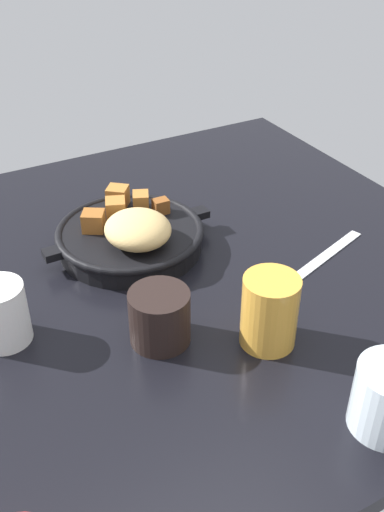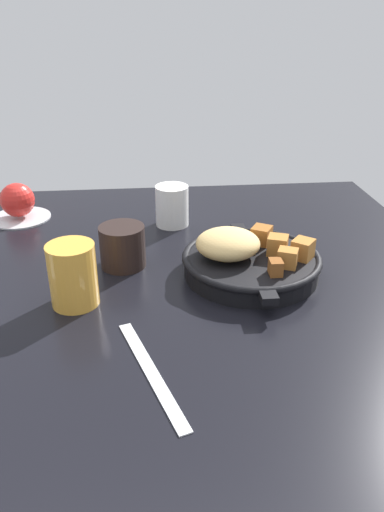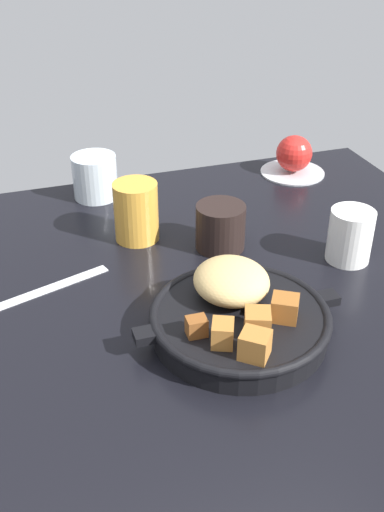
{
  "view_description": "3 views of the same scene",
  "coord_description": "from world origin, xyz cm",
  "px_view_note": "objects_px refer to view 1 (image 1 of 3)",
  "views": [
    {
      "loc": [
        30.26,
        64.3,
        50.96
      ],
      "look_at": [
        -2.7,
        4.15,
        4.27
      ],
      "focal_mm": 41.99,
      "sensor_mm": 36.0,
      "label": 1
    },
    {
      "loc": [
        -69.68,
        8.64,
        39.38
      ],
      "look_at": [
        -2.93,
        2.23,
        5.99
      ],
      "focal_mm": 35.17,
      "sensor_mm": 36.0,
      "label": 2
    },
    {
      "loc": [
        -22.71,
        -62.69,
        48.51
      ],
      "look_at": [
        -1.99,
        0.51,
        7.3
      ],
      "focal_mm": 42.51,
      "sensor_mm": 36.0,
      "label": 3
    }
  ],
  "objects_px": {
    "cast_iron_skillet": "(131,234)",
    "white_creamer_pitcher": "(1,314)",
    "coffee_mug_dark": "(160,317)",
    "butter_knife": "(319,260)",
    "juice_glass_amber": "(270,311)"
  },
  "relations": [
    {
      "from": "cast_iron_skillet",
      "to": "white_creamer_pitcher",
      "type": "distance_m",
      "value": 0.25
    },
    {
      "from": "coffee_mug_dark",
      "to": "white_creamer_pitcher",
      "type": "relative_size",
      "value": 0.94
    },
    {
      "from": "coffee_mug_dark",
      "to": "butter_knife",
      "type": "bearing_deg",
      "value": -172.03
    },
    {
      "from": "cast_iron_skillet",
      "to": "coffee_mug_dark",
      "type": "height_order",
      "value": "cast_iron_skillet"
    },
    {
      "from": "white_creamer_pitcher",
      "to": "butter_knife",
      "type": "bearing_deg",
      "value": 173.29
    },
    {
      "from": "butter_knife",
      "to": "coffee_mug_dark",
      "type": "height_order",
      "value": "coffee_mug_dark"
    },
    {
      "from": "coffee_mug_dark",
      "to": "juice_glass_amber",
      "type": "distance_m",
      "value": 0.13
    },
    {
      "from": "butter_knife",
      "to": "juice_glass_amber",
      "type": "relative_size",
      "value": 2.28
    },
    {
      "from": "coffee_mug_dark",
      "to": "juice_glass_amber",
      "type": "bearing_deg",
      "value": 149.83
    },
    {
      "from": "cast_iron_skillet",
      "to": "juice_glass_amber",
      "type": "relative_size",
      "value": 2.84
    },
    {
      "from": "juice_glass_amber",
      "to": "butter_knife",
      "type": "bearing_deg",
      "value": -147.66
    },
    {
      "from": "cast_iron_skillet",
      "to": "butter_knife",
      "type": "distance_m",
      "value": 0.29
    },
    {
      "from": "butter_knife",
      "to": "white_creamer_pitcher",
      "type": "xyz_separation_m",
      "value": [
        0.45,
        -0.05,
        0.04
      ]
    },
    {
      "from": "coffee_mug_dark",
      "to": "white_creamer_pitcher",
      "type": "bearing_deg",
      "value": -28.8
    },
    {
      "from": "cast_iron_skillet",
      "to": "coffee_mug_dark",
      "type": "xyz_separation_m",
      "value": [
        0.05,
        0.2,
        0.01
      ]
    }
  ]
}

